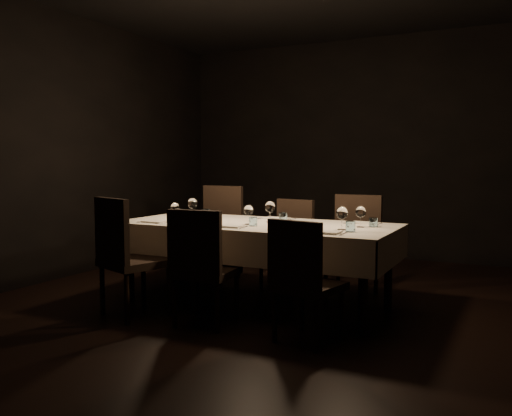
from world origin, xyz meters
The scene contains 14 objects.
room centered at (0.00, 0.00, 1.50)m, with size 5.01×6.01×3.01m.
dining_table centered at (0.00, 0.00, 0.69)m, with size 2.52×1.12×0.76m.
chair_near_left centered at (-0.81, -0.85, 0.56)m, with size 0.63×0.63×1.02m.
place_setting_near_left centered at (-0.81, -0.22, 0.83)m, with size 0.31×0.39×0.17m.
chair_near_center centered at (-0.09, -0.79, 0.52)m, with size 0.49×0.49×0.95m.
place_setting_near_center centered at (-0.01, -0.22, 0.83)m, with size 0.33×0.40×0.18m.
chair_near_right centered at (0.78, -0.81, 0.51)m, with size 0.52×0.52×0.91m.
place_setting_near_right centered at (0.86, -0.22, 0.84)m, with size 0.35×0.42×0.20m.
chair_far_left centered at (-0.91, 0.83, 0.57)m, with size 0.50×0.50×1.04m.
place_setting_far_left centered at (-0.76, 0.22, 0.84)m, with size 0.37×0.42×0.20m.
chair_far_center centered at (-0.02, 0.82, 0.51)m, with size 0.51×0.51×0.92m.
place_setting_far_center centered at (0.09, 0.22, 0.84)m, with size 0.36×0.42×0.20m.
chair_far_right centered at (0.69, 0.79, 0.54)m, with size 0.48×0.48×0.99m.
place_setting_far_right centered at (0.95, 0.22, 0.83)m, with size 0.34×0.41×0.18m.
Camera 1 is at (2.21, -4.39, 1.33)m, focal length 38.00 mm.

